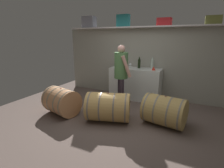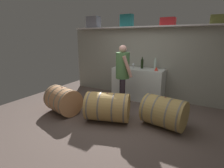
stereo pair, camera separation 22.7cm
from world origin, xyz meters
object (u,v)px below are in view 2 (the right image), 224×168
toolcase_olive (219,19)px  wine_barrel_far (63,100)px  toolcase_red (168,22)px  toolcase_grey (93,22)px  work_cabinet (138,84)px  wine_bottle_dark (142,63)px  wine_glass (133,65)px  wine_barrel_near (108,107)px  red_funnel (156,69)px  wine_barrel_flank (164,112)px  toolcase_teal (127,21)px  wine_bottle_clear (155,64)px  winemaker_pouring (123,70)px

toolcase_olive → wine_barrel_far: (-3.09, -2.05, -1.90)m
toolcase_red → toolcase_olive: toolcase_olive is taller
toolcase_grey → work_cabinet: (1.70, -0.20, -1.83)m
work_cabinet → wine_bottle_dark: wine_bottle_dark is taller
wine_glass → wine_barrel_near: 1.84m
work_cabinet → wine_glass: (-0.17, 0.01, 0.57)m
toolcase_grey → red_funnel: toolcase_grey is taller
toolcase_grey → wine_barrel_far: (0.47, -2.05, -1.98)m
toolcase_red → work_cabinet: toolcase_red is taller
toolcase_red → wine_barrel_far: toolcase_red is taller
red_funnel → wine_barrel_flank: bearing=-66.5°
toolcase_red → work_cabinet: 1.90m
toolcase_grey → wine_barrel_far: toolcase_grey is taller
toolcase_grey → toolcase_teal: 1.20m
wine_bottle_clear → red_funnel: (0.10, -0.22, -0.10)m
winemaker_pouring → wine_barrel_flank: bearing=34.8°
toolcase_red → wine_bottle_dark: toolcase_red is taller
toolcase_teal → wine_barrel_flank: toolcase_teal is taller
toolcase_olive → toolcase_teal: bearing=179.3°
work_cabinet → toolcase_teal: bearing=158.8°
wine_bottle_clear → red_funnel: wine_bottle_clear is taller
toolcase_red → wine_bottle_dark: 1.30m
toolcase_grey → wine_barrel_flank: size_ratio=0.45×
toolcase_teal → wine_barrel_flank: bearing=-41.1°
work_cabinet → wine_barrel_near: work_cabinet is taller
toolcase_teal → wine_bottle_dark: size_ratio=1.12×
toolcase_olive → wine_glass: size_ratio=2.51×
wine_bottle_dark → wine_barrel_far: bearing=-124.3°
red_funnel → wine_barrel_near: (-0.61, -1.60, -0.66)m
work_cabinet → wine_barrel_far: bearing=-123.6°
wine_glass → wine_barrel_near: wine_glass is taller
red_funnel → toolcase_red: bearing=61.8°
wine_bottle_dark → toolcase_grey: bearing=175.9°
toolcase_teal → wine_glass: bearing=-25.9°
wine_bottle_dark → wine_barrel_far: (-1.31, -1.93, -0.76)m
wine_bottle_clear → red_funnel: size_ratio=2.96×
wine_glass → wine_barrel_near: bearing=-86.3°
toolcase_red → wine_bottle_dark: size_ratio=1.12×
toolcase_teal → wine_barrel_far: (-0.73, -2.05, -1.97)m
toolcase_teal → toolcase_olive: 2.36m
toolcase_olive → work_cabinet: size_ratio=0.24×
work_cabinet → winemaker_pouring: 0.98m
wine_glass → winemaker_pouring: 0.83m
toolcase_grey → wine_bottle_clear: (2.15, -0.06, -1.21)m
toolcase_olive → wine_barrel_far: size_ratio=0.39×
wine_barrel_flank → toolcase_red: bearing=114.1°
toolcase_teal → wine_bottle_clear: size_ratio=1.14×
red_funnel → toolcase_grey: bearing=172.9°
toolcase_teal → wine_glass: size_ratio=2.61×
work_cabinet → wine_bottle_clear: (0.45, 0.14, 0.62)m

